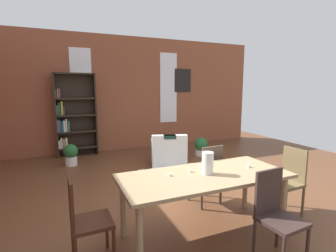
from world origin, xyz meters
The scene contains 19 objects.
ground_plane centered at (0.00, 0.00, 0.00)m, with size 10.34×10.34×0.00m, color brown.
back_wall_brick centered at (0.00, 4.04, 1.63)m, with size 8.32×0.12×3.27m, color brown.
window_pane_0 centered at (-1.28, 3.97, 1.80)m, with size 0.55×0.02×2.12m, color white.
window_pane_1 centered at (1.28, 3.97, 1.80)m, with size 0.55×0.02×2.12m, color white.
dining_table centered at (-0.28, -0.78, 0.69)m, with size 2.06×0.90×0.78m.
vase_on_table centered at (-0.24, -0.78, 0.91)m, with size 0.14×0.14×0.27m, color silver.
tealight_candle_0 centered at (-0.40, -0.64, 0.79)m, with size 0.04×0.04×0.03m, color silver.
tealight_candle_1 centered at (-0.69, -0.67, 0.79)m, with size 0.04×0.04×0.03m, color silver.
tealight_candle_2 centered at (0.39, -0.78, 0.80)m, with size 0.04×0.04×0.04m, color silver.
dining_chair_far_right centered at (0.19, -0.10, 0.51)m, with size 0.43×0.43×0.95m.
dining_chair_near_right centered at (0.18, -1.46, 0.51)m, with size 0.43×0.43×0.95m.
dining_chair_head_left centered at (-1.68, -0.78, 0.51)m, with size 0.41×0.41×0.95m.
dining_chair_head_right centered at (1.12, -0.77, 0.51)m, with size 0.42×0.42×0.95m.
bookshelf_tall centered at (-1.54, 3.79, 1.06)m, with size 1.03×0.31×2.19m.
armchair_white centered at (0.47, 2.10, 0.28)m, with size 1.00×1.00×0.75m.
potted_plant_by_shelf centered at (-1.68, 2.87, 0.27)m, with size 0.32×0.32×0.50m.
potted_plant_corner centered at (1.59, 2.46, 0.24)m, with size 0.36×0.36×0.48m.
striped_rug centered at (0.27, 1.54, 0.00)m, with size 1.54×0.74×0.01m.
framed_picture centered at (1.77, 3.96, 2.04)m, with size 0.56×0.03×0.72m, color black.
Camera 1 is at (-1.83, -3.28, 1.81)m, focal length 26.89 mm.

